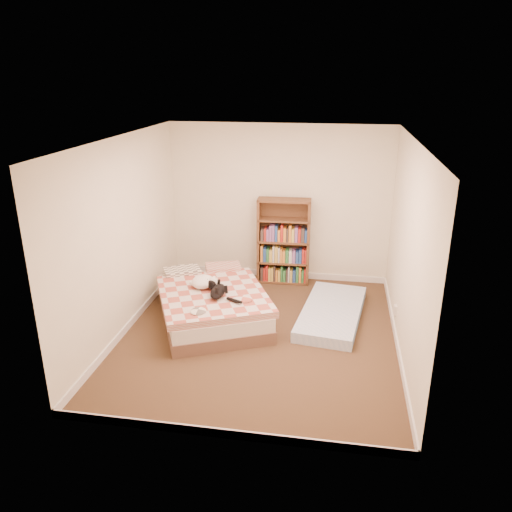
% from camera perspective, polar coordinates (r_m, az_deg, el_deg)
% --- Properties ---
extents(room, '(3.51, 4.01, 2.51)m').
position_cam_1_polar(room, '(6.10, 0.41, 0.93)').
color(room, '#47321E').
rests_on(room, ground).
extents(bed, '(1.96, 2.24, 0.50)m').
position_cam_1_polar(bed, '(6.95, -5.02, -5.30)').
color(bed, brown).
rests_on(bed, room).
extents(bookshelf, '(0.84, 0.31, 1.38)m').
position_cam_1_polar(bookshelf, '(8.01, 3.16, 0.58)').
color(bookshelf, '#5A301F').
rests_on(bookshelf, room).
extents(floor_mattress, '(0.99, 1.79, 0.15)m').
position_cam_1_polar(floor_mattress, '(7.05, 8.66, -6.42)').
color(floor_mattress, '#7DA4D0').
rests_on(floor_mattress, room).
extents(black_cat, '(0.39, 0.70, 0.16)m').
position_cam_1_polar(black_cat, '(6.60, -4.28, -3.92)').
color(black_cat, black).
rests_on(black_cat, bed).
extents(white_dog, '(0.45, 0.46, 0.17)m').
position_cam_1_polar(white_dog, '(6.84, -6.03, -2.97)').
color(white_dog, white).
rests_on(white_dog, bed).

